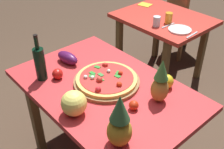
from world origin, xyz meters
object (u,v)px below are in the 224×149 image
at_px(tomato_at_corner, 134,105).
at_px(fork_utensil, 168,26).
at_px(knife_utensil, 192,35).
at_px(background_table, 163,27).
at_px(wine_bottle, 40,63).
at_px(napkin_folded, 145,5).
at_px(dining_chair, 182,21).
at_px(dinner_plate, 180,30).
at_px(display_table, 105,97).
at_px(pizza, 106,79).
at_px(pineapple_right, 120,123).
at_px(melon, 74,103).
at_px(drinking_glass_water, 157,21).
at_px(drinking_glass_juice, 169,18).
at_px(pizza_board, 107,82).
at_px(eggplant, 68,58).
at_px(tomato_beside_pepper, 58,74).
at_px(bell_pepper, 167,82).
at_px(pineapple_left, 160,83).

distance_m(tomato_at_corner, fork_utensil, 1.30).
bearing_deg(knife_utensil, background_table, 159.24).
relative_size(wine_bottle, napkin_folded, 2.48).
relative_size(dining_chair, knife_utensil, 4.72).
height_order(dinner_plate, knife_utensil, dinner_plate).
bearing_deg(dining_chair, fork_utensil, 133.46).
xyz_separation_m(display_table, pizza, (-0.02, 0.04, 0.13)).
distance_m(pineapple_right, melon, 0.36).
xyz_separation_m(drinking_glass_water, knife_utensil, (0.36, 0.09, -0.04)).
bearing_deg(drinking_glass_juice, knife_utensil, -9.85).
distance_m(pizza_board, drinking_glass_water, 1.07).
bearing_deg(wine_bottle, fork_utensil, 88.83).
bearing_deg(dinner_plate, pineapple_right, -65.21).
relative_size(wine_bottle, fork_utensil, 1.93).
bearing_deg(dining_chair, wine_bottle, 117.39).
distance_m(eggplant, napkin_folded, 1.46).
distance_m(pizza_board, napkin_folded, 1.59).
relative_size(eggplant, tomato_beside_pepper, 2.57).
relative_size(bell_pepper, napkin_folded, 0.73).
distance_m(pineapple_left, napkin_folded, 1.73).
height_order(pizza, pineapple_left, pineapple_left).
distance_m(pizza, drinking_glass_juice, 1.20).
bearing_deg(pizza_board, display_table, -61.22).
bearing_deg(pineapple_right, display_table, 148.48).
xyz_separation_m(pineapple_left, drinking_glass_juice, (-0.73, 1.01, -0.08)).
bearing_deg(bell_pepper, napkin_folded, 137.94).
bearing_deg(pizza, bell_pepper, 42.02).
bearing_deg(napkin_folded, melon, -59.90).
bearing_deg(background_table, pizza, -67.99).
relative_size(pineapple_left, drinking_glass_juice, 2.83).
relative_size(pizza, fork_utensil, 2.37).
xyz_separation_m(display_table, dinner_plate, (-0.20, 1.12, 0.10)).
bearing_deg(drinking_glass_juice, dining_chair, 112.99).
bearing_deg(knife_utensil, drinking_glass_water, -169.08).
bearing_deg(pineapple_right, drinking_glass_water, 123.50).
xyz_separation_m(pineapple_left, bell_pepper, (-0.06, 0.15, -0.09)).
xyz_separation_m(dining_chair, bell_pepper, (0.97, -1.56, 0.32)).
height_order(wine_bottle, napkin_folded, wine_bottle).
bearing_deg(tomato_at_corner, tomato_beside_pepper, -163.93).
bearing_deg(fork_utensil, drinking_glass_juice, 132.23).
xyz_separation_m(dining_chair, tomato_at_corner, (0.98, -1.89, 0.30)).
bearing_deg(drinking_glass_juice, pineapple_left, -54.05).
bearing_deg(bell_pepper, pizza_board, -138.13).
bearing_deg(dinner_plate, wine_bottle, -96.93).
distance_m(wine_bottle, drinking_glass_water, 1.30).
bearing_deg(background_table, drinking_glass_juice, -34.88).
bearing_deg(pizza, drinking_glass_water, 111.91).
xyz_separation_m(display_table, background_table, (-0.52, 1.26, -0.03)).
bearing_deg(eggplant, pineapple_left, 13.11).
relative_size(wine_bottle, eggplant, 1.73).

